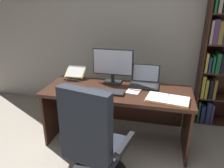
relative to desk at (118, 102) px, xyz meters
The scene contains 11 objects.
wall_back 1.26m from the desk, 81.52° to the left, with size 5.70×0.12×2.60m, color #B2ADA3.
desk is the anchor object (origin of this frame).
office_chair 0.83m from the desk, 94.45° to the right, with size 0.68×0.60×1.06m.
monitor 0.46m from the desk, 126.19° to the left, with size 0.51×0.16×0.44m.
laptop 0.42m from the desk, 25.78° to the left, with size 0.35×0.31×0.24m.
keyboard 0.30m from the desk, 118.61° to the right, with size 0.42×0.15×0.02m, color #232326.
computer_mouse 0.49m from the desk, 154.89° to the right, with size 0.06×0.10×0.04m, color #232326.
reading_stand_with_book 0.72m from the desk, 163.33° to the left, with size 0.26×0.25×0.16m.
open_binder 0.66m from the desk, 22.22° to the right, with size 0.49×0.33×0.02m.
notepad 0.29m from the desk, 19.39° to the right, with size 0.15×0.21×0.01m, color silver.
pen 0.31m from the desk, 17.75° to the right, with size 0.01×0.01×0.14m, color maroon.
Camera 1 is at (0.34, -0.97, 1.71)m, focal length 34.54 mm.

